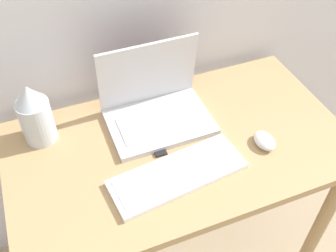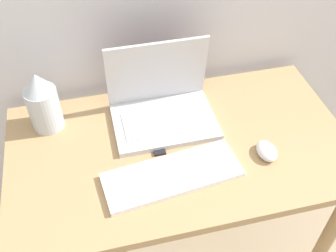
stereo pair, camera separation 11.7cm
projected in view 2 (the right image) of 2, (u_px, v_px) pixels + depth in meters
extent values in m
cube|color=tan|center=(180.00, 148.00, 1.27)|extent=(1.09, 0.61, 0.03)
cylinder|color=tan|center=(324.00, 244.00, 1.45)|extent=(0.05, 0.05, 0.75)
cylinder|color=tan|center=(49.00, 187.00, 1.63)|extent=(0.05, 0.05, 0.75)
cylinder|color=tan|center=(268.00, 146.00, 1.80)|extent=(0.05, 0.05, 0.75)
cube|color=silver|center=(164.00, 121.00, 1.32)|extent=(0.34, 0.24, 0.02)
cube|color=#B7B7BC|center=(165.00, 121.00, 1.30)|extent=(0.28, 0.13, 0.00)
cube|color=silver|center=(157.00, 72.00, 1.30)|extent=(0.34, 0.04, 0.24)
cube|color=black|center=(156.00, 70.00, 1.31)|extent=(0.30, 0.03, 0.21)
cube|color=white|center=(172.00, 175.00, 1.16)|extent=(0.42, 0.19, 0.02)
cube|color=silver|center=(172.00, 173.00, 1.15)|extent=(0.39, 0.16, 0.00)
ellipsoid|color=silver|center=(267.00, 151.00, 1.22)|extent=(0.06, 0.09, 0.03)
cylinder|color=silver|center=(45.00, 109.00, 1.27)|extent=(0.10, 0.10, 0.15)
cone|color=silver|center=(37.00, 83.00, 1.19)|extent=(0.10, 0.10, 0.06)
cube|color=black|center=(158.00, 148.00, 1.24)|extent=(0.04, 0.06, 0.01)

